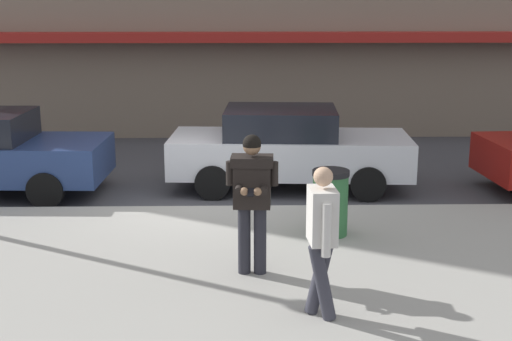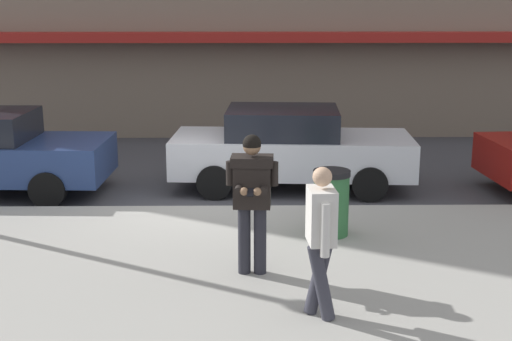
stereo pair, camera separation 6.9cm
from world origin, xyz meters
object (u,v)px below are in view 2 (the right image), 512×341
man_texting_on_phone (252,189)px  pedestrian_in_light_coat (321,233)px  trash_bin (331,202)px  parked_sedan_mid (290,148)px

man_texting_on_phone → pedestrian_in_light_coat: (0.73, -1.27, -0.14)m
pedestrian_in_light_coat → trash_bin: bearing=81.0°
pedestrian_in_light_coat → parked_sedan_mid: bearing=89.8°
trash_bin → pedestrian_in_light_coat: bearing=-99.0°
pedestrian_in_light_coat → man_texting_on_phone: bearing=120.0°
pedestrian_in_light_coat → trash_bin: size_ratio=1.74×
man_texting_on_phone → pedestrian_in_light_coat: bearing=-60.0°
parked_sedan_mid → pedestrian_in_light_coat: size_ratio=2.70×
man_texting_on_phone → trash_bin: man_texting_on_phone is taller
parked_sedan_mid → man_texting_on_phone: size_ratio=2.55×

